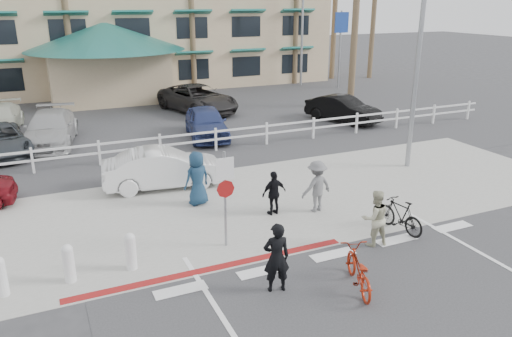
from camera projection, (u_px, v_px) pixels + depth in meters
name	position (u px, v px, depth m)	size (l,w,h in m)	color
ground	(346.00, 266.00, 12.17)	(140.00, 140.00, 0.00)	#333335
bike_path	(400.00, 310.00, 10.44)	(12.00, 16.00, 0.01)	#333335
sidewalk_plaza	(267.00, 201.00, 16.06)	(22.00, 7.00, 0.01)	gray
cross_street	(224.00, 165.00, 19.52)	(40.00, 5.00, 0.01)	#333335
parking_lot	(164.00, 116.00, 27.72)	(50.00, 16.00, 0.01)	#333335
curb_red	(214.00, 268.00, 12.05)	(7.00, 0.25, 0.02)	maroon
rail_fence	(218.00, 139.00, 21.28)	(29.40, 0.16, 1.00)	silver
building	(143.00, 6.00, 37.90)	(28.00, 16.00, 11.30)	#C7AE88
sign_post	(225.00, 195.00, 12.72)	(0.50, 0.10, 2.90)	gray
bollard_0	(131.00, 251.00, 11.89)	(0.26, 0.26, 0.95)	silver
bollard_1	(69.00, 263.00, 11.35)	(0.26, 0.26, 0.95)	silver
bollard_2	(1.00, 277.00, 10.81)	(0.26, 0.26, 0.95)	silver
streetlight_0	(419.00, 48.00, 17.98)	(0.60, 2.00, 9.00)	gray
streetlight_1	(302.00, 20.00, 36.01)	(0.60, 2.00, 9.50)	gray
info_sign	(340.00, 49.00, 35.69)	(1.20, 0.16, 5.60)	navy
bike_red	(358.00, 270.00, 11.10)	(0.61, 1.76, 0.92)	maroon
rider_red	(276.00, 258.00, 10.90)	(0.60, 0.39, 1.64)	black
bike_black	(400.00, 215.00, 13.86)	(0.45, 1.58, 0.95)	black
rider_black	(375.00, 218.00, 12.99)	(0.74, 0.58, 1.53)	#B1AF90
pedestrian_a	(317.00, 186.00, 15.09)	(1.04, 0.60, 1.61)	slate
pedestrian_child	(274.00, 193.00, 14.88)	(0.80, 0.33, 1.37)	black
pedestrian_b	(197.00, 178.00, 15.56)	(0.85, 0.55, 1.74)	#153049
car_white_sedan	(164.00, 168.00, 17.08)	(1.44, 4.12, 1.36)	silver
lot_car_1	(50.00, 129.00, 22.10)	(2.03, 4.98, 1.45)	#A0A0A1
lot_car_2	(206.00, 123.00, 23.20)	(1.70, 4.24, 1.44)	navy
lot_car_3	(343.00, 109.00, 26.27)	(1.44, 4.12, 1.36)	black
lot_car_4	(0.00, 119.00, 24.24)	(1.80, 4.43, 1.29)	beige
lot_car_5	(198.00, 99.00, 28.50)	(2.55, 5.53, 1.54)	black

